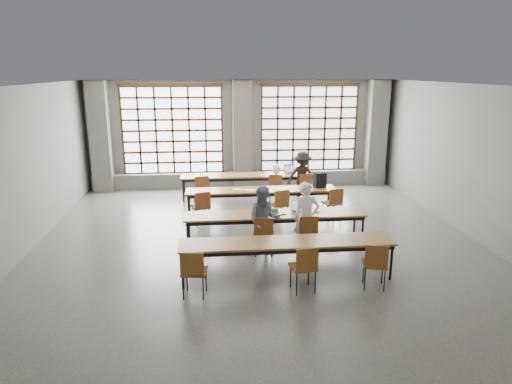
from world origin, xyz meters
TOP-DOWN VIEW (x-y plane):
  - floor at (0.00, 0.00)m, footprint 11.00×11.00m
  - ceiling at (0.00, 0.00)m, footprint 11.00×11.00m
  - wall_back at (0.00, 5.50)m, footprint 10.00×0.00m
  - wall_front at (0.00, -5.50)m, footprint 10.00×0.00m
  - wall_left at (-5.00, 0.00)m, footprint 0.00×11.00m
  - wall_right at (5.00, 0.00)m, footprint 0.00×11.00m
  - column_left at (-4.50, 5.22)m, footprint 0.60×0.55m
  - column_mid at (0.00, 5.22)m, footprint 0.60×0.55m
  - column_right at (4.50, 5.22)m, footprint 0.60×0.55m
  - window_left at (-2.25, 5.42)m, footprint 3.32×0.12m
  - window_right at (2.25, 5.42)m, footprint 3.32×0.12m
  - sill_ledge at (0.00, 5.30)m, footprint 9.80×0.35m
  - desk_row_a at (0.05, 3.88)m, footprint 4.00×0.70m
  - desk_row_b at (0.27, 2.11)m, footprint 4.00×0.70m
  - desk_row_c at (0.35, -0.04)m, footprint 4.00×0.70m
  - desk_row_d at (0.33, -1.73)m, footprint 4.00×0.70m
  - chair_back_left at (-1.34, 3.25)m, footprint 0.50×0.51m
  - chair_back_mid at (0.83, 3.25)m, footprint 0.50×0.50m
  - chair_back_right at (1.67, 3.26)m, footprint 0.52×0.53m
  - chair_mid_left at (-1.30, 1.48)m, footprint 0.53×0.53m
  - chair_mid_centre at (0.69, 1.48)m, footprint 0.51×0.52m
  - chair_mid_right at (2.09, 1.48)m, footprint 0.52×0.52m
  - chair_front_left at (0.03, -0.66)m, footprint 0.50×0.50m
  - chair_front_right at (0.95, -0.67)m, footprint 0.42×0.43m
  - chair_near_left at (-1.38, -2.36)m, footprint 0.48×0.48m
  - chair_near_mid at (0.54, -2.36)m, footprint 0.47×0.48m
  - chair_near_right at (1.81, -2.36)m, footprint 0.51×0.51m
  - student_male at (0.95, -0.54)m, footprint 0.58×0.40m
  - student_female at (0.05, -0.54)m, footprint 0.77×0.63m
  - student_back at (1.65, 3.38)m, footprint 1.02×0.66m
  - laptop_front at (0.90, 0.07)m, footprint 0.37×0.32m
  - laptop_back at (1.38, 3.99)m, footprint 0.41×0.37m
  - mouse at (1.30, -0.06)m, footprint 0.11×0.09m
  - green_box at (0.30, 0.04)m, footprint 0.26×0.15m
  - phone at (0.53, -0.14)m, footprint 0.14×0.07m
  - paper_sheet_a at (-0.33, 2.16)m, footprint 0.33×0.27m
  - paper_sheet_b at (-0.03, 2.06)m, footprint 0.36×0.32m
  - backpack at (1.87, 2.16)m, footprint 0.36×0.27m
  - plastic_bag at (0.95, 3.93)m, footprint 0.32×0.29m
  - red_pouch at (-1.37, -2.28)m, footprint 0.20×0.09m

SIDE VIEW (x-z plane):
  - floor at x=0.00m, z-range 0.00..0.00m
  - sill_ledge at x=0.00m, z-range 0.00..0.50m
  - red_pouch at x=-1.37m, z-range 0.47..0.53m
  - chair_back_left at x=-1.34m, z-range 0.10..0.98m
  - chair_back_mid at x=0.83m, z-range 0.10..0.98m
  - chair_back_right at x=1.67m, z-range 0.10..0.98m
  - chair_mid_left at x=-1.30m, z-range 0.10..0.98m
  - chair_mid_centre at x=0.69m, z-range 0.10..0.98m
  - chair_mid_right at x=2.09m, z-range 0.10..0.98m
  - chair_front_left at x=0.03m, z-range 0.10..0.98m
  - chair_front_right at x=0.95m, z-range 0.10..0.98m
  - chair_near_left at x=-1.38m, z-range 0.10..0.98m
  - chair_near_mid at x=0.54m, z-range 0.10..0.98m
  - chair_near_right at x=1.81m, z-range 0.10..0.98m
  - desk_row_a at x=0.05m, z-range 0.30..1.03m
  - desk_row_b at x=0.27m, z-range 0.30..1.03m
  - desk_row_c at x=0.35m, z-range 0.30..1.03m
  - desk_row_d at x=0.33m, z-range 0.30..1.03m
  - paper_sheet_a at x=-0.33m, z-range 0.73..0.73m
  - paper_sheet_b at x=-0.03m, z-range 0.73..0.73m
  - phone at x=0.53m, z-range 0.73..0.74m
  - student_female at x=0.05m, z-range 0.00..1.48m
  - student_back at x=1.65m, z-range 0.00..1.49m
  - mouse at x=1.30m, z-range 0.73..0.77m
  - student_male at x=0.95m, z-range 0.00..1.54m
  - green_box at x=0.30m, z-range 0.73..0.82m
  - laptop_front at x=0.90m, z-range 0.66..0.92m
  - laptop_back at x=1.38m, z-range 0.66..0.92m
  - plastic_bag at x=0.95m, z-range 0.73..1.02m
  - backpack at x=1.87m, z-range 0.73..1.13m
  - wall_back at x=0.00m, z-range -3.25..6.75m
  - wall_front at x=0.00m, z-range -3.25..6.75m
  - wall_left at x=-5.00m, z-range -3.75..7.25m
  - wall_right at x=5.00m, z-range -3.75..7.25m
  - column_left at x=-4.50m, z-range 0.00..3.50m
  - column_mid at x=0.00m, z-range 0.00..3.50m
  - column_right at x=4.50m, z-range 0.00..3.50m
  - window_left at x=-2.25m, z-range 0.40..3.40m
  - window_right at x=2.25m, z-range 0.40..3.40m
  - ceiling at x=0.00m, z-range 3.50..3.50m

